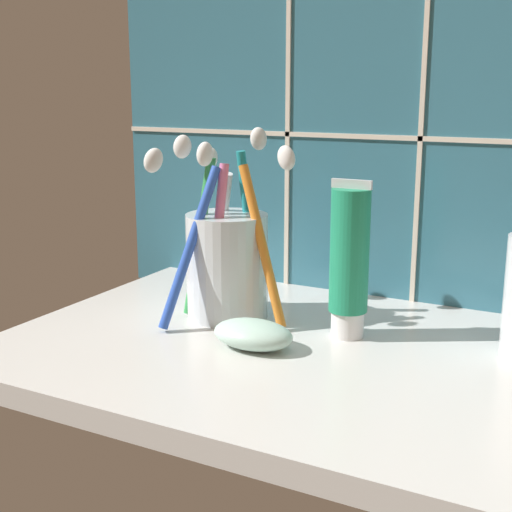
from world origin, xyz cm
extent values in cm
cube|color=silver|center=(0.00, 0.00, 1.00)|extent=(58.79, 36.14, 2.00)
cube|color=#336B7F|center=(0.00, 18.32, 24.98)|extent=(68.79, 1.50, 49.96)
cube|color=beige|center=(0.00, 17.47, 18.99)|extent=(68.79, 0.24, 0.50)
cube|color=beige|center=(-13.23, 17.47, 24.98)|extent=(0.50, 0.24, 49.96)
cube|color=beige|center=(1.47, 17.47, 24.98)|extent=(0.50, 0.24, 49.96)
cylinder|color=silver|center=(-13.29, 4.24, 7.08)|extent=(7.95, 7.95, 10.16)
cylinder|color=orange|center=(-8.94, 3.30, 9.69)|extent=(5.86, 2.50, 14.87)
ellipsoid|color=white|center=(-6.20, 2.50, 18.02)|extent=(2.58, 1.90, 2.63)
cylinder|color=teal|center=(-12.11, 6.59, 10.24)|extent=(2.22, 2.79, 15.79)
ellipsoid|color=white|center=(-11.55, 7.48, 19.17)|extent=(2.13, 2.33, 2.38)
cylinder|color=white|center=(-15.46, 6.73, 9.16)|extent=(4.73, 4.03, 13.80)
ellipsoid|color=white|center=(-17.48, 8.34, 16.96)|extent=(2.61, 2.45, 2.62)
cylinder|color=green|center=(-15.59, 2.97, 9.97)|extent=(3.14, 2.99, 15.28)
ellipsoid|color=white|center=(-16.67, 1.98, 18.62)|extent=(2.38, 2.33, 2.45)
cylinder|color=blue|center=(-14.79, 0.05, 9.61)|extent=(3.77, 6.74, 14.78)
ellipsoid|color=white|center=(-16.27, -3.15, 17.83)|extent=(2.20, 2.74, 2.69)
cylinder|color=pink|center=(-13.14, 2.08, 9.75)|extent=(1.46, 3.52, 14.86)
ellipsoid|color=white|center=(-13.38, 0.64, 18.19)|extent=(1.62, 2.23, 2.45)
cylinder|color=white|center=(-0.75, 4.24, 3.21)|extent=(2.97, 2.97, 2.43)
cylinder|color=#1E8C60|center=(-0.75, 4.24, 9.95)|extent=(3.49, 3.49, 11.05)
cube|color=silver|center=(-0.75, 4.24, 15.87)|extent=(3.66, 0.36, 0.80)
ellipsoid|color=silver|center=(-6.89, -2.40, 3.23)|extent=(7.29, 4.84, 2.46)
camera|label=1|loc=(20.67, -53.69, 24.19)|focal=50.00mm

